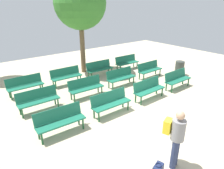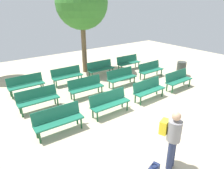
{
  "view_description": "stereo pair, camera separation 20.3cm",
  "coord_description": "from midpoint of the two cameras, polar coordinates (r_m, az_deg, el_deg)",
  "views": [
    {
      "loc": [
        -5.21,
        -3.84,
        4.04
      ],
      "look_at": [
        0.0,
        2.84,
        0.55
      ],
      "focal_mm": 32.3,
      "sensor_mm": 36.0,
      "label": 1
    },
    {
      "loc": [
        -5.05,
        -3.96,
        4.04
      ],
      "look_at": [
        0.0,
        2.84,
        0.55
      ],
      "focal_mm": 32.3,
      "sensor_mm": 36.0,
      "label": 2
    }
  ],
  "objects": [
    {
      "name": "ground_plane",
      "position": [
        7.61,
        13.88,
        -10.43
      ],
      "size": [
        24.0,
        24.0,
        0.0
      ],
      "primitive_type": "plane",
      "color": "#BCAD8E"
    },
    {
      "name": "bench_r0_c0",
      "position": [
        6.86,
        -14.18,
        -9.42
      ],
      "size": [
        1.62,
        0.54,
        0.87
      ],
      "rotation": [
        0.0,
        0.0,
        -0.04
      ],
      "color": "#19664C",
      "rests_on": "ground_plane"
    },
    {
      "name": "bench_r0_c1",
      "position": [
        7.72,
        0.02,
        -4.89
      ],
      "size": [
        1.61,
        0.5,
        0.87
      ],
      "rotation": [
        0.0,
        0.0,
        -0.01
      ],
      "color": "#19664C",
      "rests_on": "ground_plane"
    },
    {
      "name": "bench_r0_c2",
      "position": [
        9.01,
        10.9,
        -1.14
      ],
      "size": [
        1.61,
        0.51,
        0.87
      ],
      "rotation": [
        0.0,
        0.0,
        0.02
      ],
      "color": "#19664C",
      "rests_on": "ground_plane"
    },
    {
      "name": "bench_r0_c3",
      "position": [
        10.52,
        18.7,
        1.52
      ],
      "size": [
        1.6,
        0.49,
        0.87
      ],
      "rotation": [
        0.0,
        0.0,
        0.01
      ],
      "color": "#19664C",
      "rests_on": "ground_plane"
    },
    {
      "name": "bench_r1_c0",
      "position": [
        8.48,
        -19.62,
        -3.65
      ],
      "size": [
        1.61,
        0.51,
        0.87
      ],
      "rotation": [
        0.0,
        0.0,
        -0.02
      ],
      "color": "#19664C",
      "rests_on": "ground_plane"
    },
    {
      "name": "bench_r1_c1",
      "position": [
        9.17,
        -6.81,
        -0.47
      ],
      "size": [
        1.62,
        0.54,
        0.87
      ],
      "rotation": [
        0.0,
        0.0,
        -0.04
      ],
      "color": "#19664C",
      "rests_on": "ground_plane"
    },
    {
      "name": "bench_r1_c2",
      "position": [
        10.31,
        3.2,
        2.29
      ],
      "size": [
        1.6,
        0.48,
        0.87
      ],
      "rotation": [
        0.0,
        0.0,
        -0.0
      ],
      "color": "#19664C",
      "rests_on": "ground_plane"
    },
    {
      "name": "bench_r1_c3",
      "position": [
        11.68,
        11.33,
        4.32
      ],
      "size": [
        1.61,
        0.51,
        0.87
      ],
      "rotation": [
        0.0,
        0.0,
        0.02
      ],
      "color": "#19664C",
      "rests_on": "ground_plane"
    },
    {
      "name": "bench_r2_c0",
      "position": [
        10.17,
        -22.67,
        0.23
      ],
      "size": [
        1.6,
        0.49,
        0.87
      ],
      "rotation": [
        0.0,
        0.0,
        0.01
      ],
      "color": "#19664C",
      "rests_on": "ground_plane"
    },
    {
      "name": "bench_r2_c1",
      "position": [
        10.76,
        -12.1,
        2.7
      ],
      "size": [
        1.61,
        0.51,
        0.87
      ],
      "rotation": [
        0.0,
        0.0,
        -0.02
      ],
      "color": "#19664C",
      "rests_on": "ground_plane"
    },
    {
      "name": "bench_r2_c2",
      "position": [
        11.71,
        -2.77,
        4.78
      ],
      "size": [
        1.61,
        0.52,
        0.87
      ],
      "rotation": [
        0.0,
        0.0,
        -0.02
      ],
      "color": "#19664C",
      "rests_on": "ground_plane"
    },
    {
      "name": "bench_r2_c3",
      "position": [
        12.94,
        5.05,
        6.44
      ],
      "size": [
        1.61,
        0.51,
        0.87
      ],
      "rotation": [
        0.0,
        0.0,
        -0.02
      ],
      "color": "#19664C",
      "rests_on": "ground_plane"
    },
    {
      "name": "tree_0",
      "position": [
        12.04,
        -8.07,
        21.8
      ],
      "size": [
        2.91,
        2.91,
        5.44
      ],
      "color": "brown",
      "rests_on": "ground_plane"
    },
    {
      "name": "visitor_with_backpack",
      "position": [
        5.4,
        17.75,
        -13.93
      ],
      "size": [
        0.47,
        0.59,
        1.65
      ],
      "rotation": [
        0.0,
        0.0,
        3.49
      ],
      "color": "navy",
      "rests_on": "ground_plane"
    },
    {
      "name": "trash_bin",
      "position": [
        12.49,
        19.42,
        4.23
      ],
      "size": [
        0.51,
        0.51,
        0.83
      ],
      "primitive_type": "cylinder",
      "color": "#383D38",
      "rests_on": "ground_plane"
    }
  ]
}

